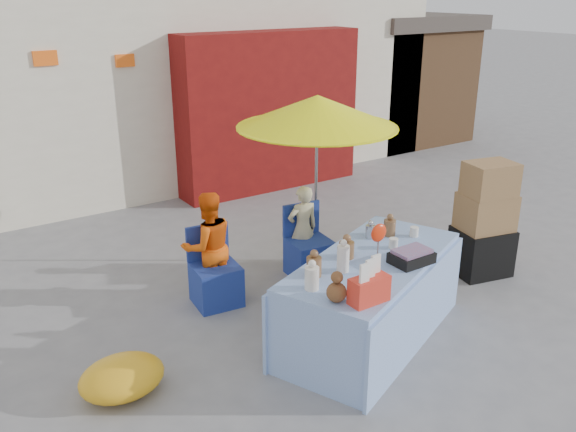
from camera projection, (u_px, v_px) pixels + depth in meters
ground at (309, 328)px, 6.20m from camera, size 80.00×80.00×0.00m
market_table at (371, 298)px, 5.90m from camera, size 2.42×1.80×1.33m
chair_left at (216, 281)px, 6.61m from camera, size 0.53×0.52×0.85m
chair_right at (309, 255)px, 7.27m from camera, size 0.53×0.52×0.85m
vendor_orange at (208, 247)px, 6.59m from camera, size 0.65×0.53×1.24m
vendor_beige at (303, 229)px, 7.27m from camera, size 0.42×0.30×1.08m
umbrella at (317, 112)px, 7.06m from camera, size 1.90×1.90×2.09m
box_stack at (484, 224)px, 7.17m from camera, size 0.73×0.64×1.39m
tarp_bundle at (122, 377)px, 5.14m from camera, size 0.81×0.68×0.33m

